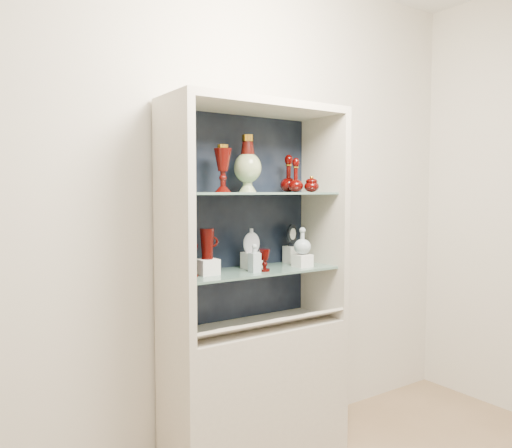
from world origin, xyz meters
TOP-DOWN VIEW (x-y plane):
  - wall_back at (0.00, 1.75)m, footprint 3.50×0.02m
  - cabinet_base at (0.00, 1.53)m, footprint 1.00×0.40m
  - cabinet_back_panel at (0.00, 1.72)m, footprint 0.98×0.02m
  - cabinet_side_left at (-0.48, 1.53)m, footprint 0.04×0.40m
  - cabinet_side_right at (0.48, 1.53)m, footprint 0.04×0.40m
  - cabinet_top_cap at (0.00, 1.53)m, footprint 1.00×0.40m
  - shelf_lower at (0.00, 1.55)m, footprint 0.92×0.34m
  - shelf_upper at (0.00, 1.55)m, footprint 0.92×0.34m
  - label_ledge at (0.00, 1.42)m, footprint 0.92×0.17m
  - label_card_0 at (0.05, 1.42)m, footprint 0.10×0.06m
  - label_card_1 at (0.28, 1.42)m, footprint 0.10×0.06m
  - label_card_2 at (-0.28, 1.42)m, footprint 0.10×0.06m
  - pedestal_lamp_left at (-0.44, 1.54)m, footprint 0.12×0.12m
  - pedestal_lamp_right at (-0.18, 1.56)m, footprint 0.12×0.12m
  - enamel_urn at (-0.02, 1.59)m, footprint 0.18×0.18m
  - ruby_decanter_a at (0.26, 1.51)m, footprint 0.10×0.10m
  - ruby_decanter_b at (0.28, 1.61)m, footprint 0.11×0.11m
  - lidded_bowl at (0.33, 1.46)m, footprint 0.09×0.09m
  - cobalt_goblet at (-0.43, 1.48)m, footprint 0.10×0.10m
  - ruby_goblet_tall at (-0.38, 1.54)m, footprint 0.07×0.07m
  - ruby_goblet_small at (0.02, 1.48)m, footprint 0.08×0.08m
  - riser_ruby_pitcher at (-0.28, 1.55)m, footprint 0.10×0.10m
  - ruby_pitcher at (-0.28, 1.55)m, footprint 0.12×0.08m
  - clear_square_bottle at (-0.04, 1.49)m, footprint 0.05×0.05m
  - riser_flat_flask at (0.02, 1.60)m, footprint 0.09×0.09m
  - flat_flask at (0.02, 1.60)m, footprint 0.10×0.06m
  - riser_clear_round_decanter at (0.29, 1.49)m, footprint 0.09×0.09m
  - clear_round_decanter at (0.29, 1.49)m, footprint 0.12×0.12m
  - riser_cameo_medallion at (0.33, 1.64)m, footprint 0.08×0.08m
  - cameo_medallion at (0.33, 1.64)m, footprint 0.12×0.08m

SIDE VIEW (x-z plane):
  - cabinet_base at x=0.00m, z-range 0.00..0.75m
  - label_ledge at x=0.00m, z-range 0.74..0.82m
  - label_card_0 at x=0.05m, z-range 0.78..0.81m
  - label_card_1 at x=0.28m, z-range 0.78..0.81m
  - label_card_2 at x=-0.28m, z-range 0.78..0.81m
  - shelf_lower at x=0.00m, z-range 1.04..1.05m
  - riser_clear_round_decanter at x=0.29m, z-range 1.05..1.12m
  - riser_ruby_pitcher at x=-0.28m, z-range 1.05..1.13m
  - riser_flat_flask at x=0.02m, z-range 1.05..1.14m
  - riser_cameo_medallion at x=0.33m, z-range 1.05..1.15m
  - ruby_goblet_small at x=0.02m, z-range 1.05..1.17m
  - clear_square_bottle at x=-0.04m, z-range 1.05..1.20m
  - ruby_goblet_tall at x=-0.38m, z-range 1.05..1.21m
  - cobalt_goblet at x=-0.43m, z-range 1.05..1.23m
  - clear_round_decanter at x=0.29m, z-range 1.12..1.27m
  - flat_flask at x=0.02m, z-range 1.14..1.28m
  - ruby_pitcher at x=-0.28m, z-range 1.13..1.29m
  - cameo_medallion at x=0.33m, z-range 1.15..1.28m
  - cabinet_back_panel at x=0.00m, z-range 0.75..1.90m
  - cabinet_side_left at x=-0.48m, z-range 0.75..1.90m
  - cabinet_side_right at x=0.48m, z-range 0.75..1.90m
  - wall_back at x=0.00m, z-range 0.00..2.80m
  - shelf_upper at x=0.00m, z-range 1.46..1.47m
  - lidded_bowl at x=0.33m, z-range 1.47..1.56m
  - ruby_decanter_a at x=0.26m, z-range 1.47..1.68m
  - ruby_decanter_b at x=0.28m, z-range 1.47..1.70m
  - pedestal_lamp_right at x=-0.18m, z-range 1.47..1.71m
  - pedestal_lamp_left at x=-0.44m, z-range 1.47..1.75m
  - enamel_urn at x=-0.02m, z-range 1.47..1.78m
  - cabinet_top_cap at x=0.00m, z-range 1.90..1.94m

